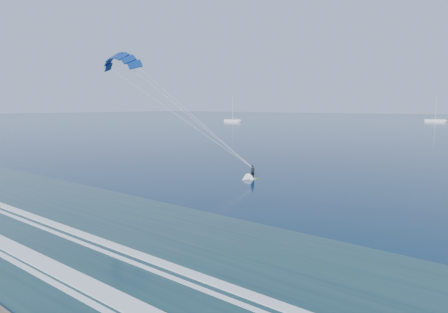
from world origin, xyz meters
The scene contains 3 objects.
kitesurfer_rig centered at (-9.86, 30.02, 8.07)m, with size 20.77×9.17×16.17m.
sailboat_0 centered at (-106.94, 165.80, 0.69)m, with size 9.87×2.40×13.26m.
sailboat_1 centered at (-22.55, 236.73, 0.69)m, with size 10.14×2.40×13.48m.
Camera 1 is at (24.58, -4.48, 8.51)m, focal length 32.00 mm.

